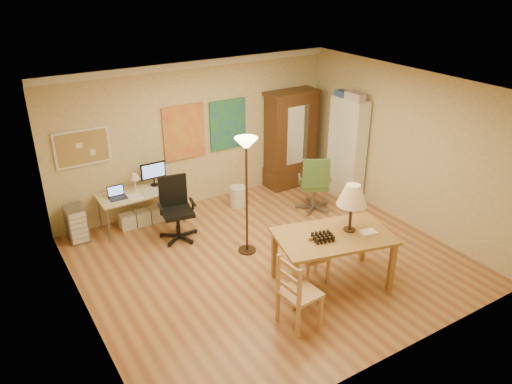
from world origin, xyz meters
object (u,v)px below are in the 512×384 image
office_chair_black (178,222)px  bookshelf (347,149)px  office_chair_green (314,196)px  dining_table (340,224)px  armoire (291,145)px  computer_desk (142,204)px

office_chair_black → bookshelf: size_ratio=0.54×
office_chair_green → bookshelf: bearing=11.9°
dining_table → armoire: bearing=66.0°
computer_desk → office_chair_green: 3.11m
computer_desk → bookshelf: 3.96m
dining_table → computer_desk: bearing=119.7°
dining_table → computer_desk: size_ratio=1.25×
bookshelf → office_chair_black: bearing=176.8°
armoire → office_chair_black: bearing=-163.9°
dining_table → office_chair_black: (-1.45, 2.38, -0.67)m
dining_table → armoire: armoire is taller
dining_table → office_chair_black: dining_table is taller
dining_table → bookshelf: (2.02, 2.19, 0.02)m
dining_table → computer_desk: dining_table is taller
computer_desk → office_chair_green: size_ratio=1.31×
computer_desk → armoire: (3.21, 0.09, 0.46)m
dining_table → office_chair_green: (1.12, 2.00, -0.66)m
computer_desk → armoire: 3.25m
office_chair_black → bookshelf: bearing=-3.2°
computer_desk → office_chair_green: bearing=-21.3°
computer_desk → office_chair_black: 0.82m
office_chair_black → armoire: 3.05m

